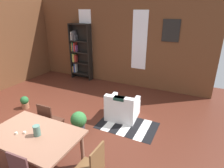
% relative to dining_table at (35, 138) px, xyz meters
% --- Properties ---
extents(ground_plane, '(10.06, 10.06, 0.00)m').
position_rel_dining_table_xyz_m(ground_plane, '(-0.80, 0.87, -0.69)').
color(ground_plane, '#4F2418').
extents(back_wall_brick, '(7.50, 0.12, 3.19)m').
position_rel_dining_table_xyz_m(back_wall_brick, '(-0.80, 4.80, 0.91)').
color(back_wall_brick, brown).
rests_on(back_wall_brick, ground).
extents(window_pane_0, '(0.55, 0.02, 2.07)m').
position_rel_dining_table_xyz_m(window_pane_0, '(-1.94, 4.73, 1.07)').
color(window_pane_0, white).
extents(window_pane_1, '(0.55, 0.02, 2.07)m').
position_rel_dining_table_xyz_m(window_pane_1, '(0.34, 4.73, 1.07)').
color(window_pane_1, white).
extents(dining_table, '(1.64, 1.04, 0.78)m').
position_rel_dining_table_xyz_m(dining_table, '(0.00, 0.00, 0.00)').
color(dining_table, '#8B5E48').
rests_on(dining_table, ground).
extents(vase_on_table, '(0.12, 0.12, 0.19)m').
position_rel_dining_table_xyz_m(vase_on_table, '(0.09, 0.00, 0.18)').
color(vase_on_table, '#4C7266').
rests_on(vase_on_table, dining_table).
extents(tealight_candle_0, '(0.04, 0.04, 0.04)m').
position_rel_dining_table_xyz_m(tealight_candle_0, '(-0.15, -0.06, 0.11)').
color(tealight_candle_0, silver).
rests_on(tealight_candle_0, dining_table).
extents(tealight_candle_1, '(0.04, 0.04, 0.03)m').
position_rel_dining_table_xyz_m(tealight_candle_1, '(-0.27, -0.14, 0.11)').
color(tealight_candle_1, silver).
rests_on(tealight_candle_1, dining_table).
extents(dining_chair_far_left, '(0.41, 0.41, 0.95)m').
position_rel_dining_table_xyz_m(dining_chair_far_left, '(-0.37, 0.74, -0.18)').
color(dining_chair_far_left, '#412318').
rests_on(dining_chair_far_left, ground).
extents(dining_chair_head_right, '(0.41, 0.41, 0.95)m').
position_rel_dining_table_xyz_m(dining_chair_head_right, '(1.19, -0.00, -0.18)').
color(dining_chair_head_right, brown).
rests_on(dining_chair_head_right, ground).
extents(bookshelf_tall, '(0.93, 0.29, 2.28)m').
position_rel_dining_table_xyz_m(bookshelf_tall, '(-2.17, 4.57, 0.48)').
color(bookshelf_tall, black).
rests_on(bookshelf_tall, ground).
extents(armchair_white, '(0.86, 0.86, 0.75)m').
position_rel_dining_table_xyz_m(armchair_white, '(0.71, 2.37, -0.41)').
color(armchair_white, white).
rests_on(armchair_white, ground).
extents(potted_plant_by_shelf, '(0.39, 0.39, 0.52)m').
position_rel_dining_table_xyz_m(potted_plant_by_shelf, '(-0.00, 1.32, -0.41)').
color(potted_plant_by_shelf, '#333338').
rests_on(potted_plant_by_shelf, ground).
extents(potted_plant_corner, '(0.24, 0.24, 0.38)m').
position_rel_dining_table_xyz_m(potted_plant_corner, '(-2.16, 1.57, -0.49)').
color(potted_plant_corner, '#9E6042').
rests_on(potted_plant_corner, ground).
extents(striped_rug, '(1.51, 0.96, 0.01)m').
position_rel_dining_table_xyz_m(striped_rug, '(0.99, 2.05, -0.69)').
color(striped_rug, black).
rests_on(striped_rug, ground).
extents(framed_picture, '(0.56, 0.03, 0.72)m').
position_rel_dining_table_xyz_m(framed_picture, '(1.39, 4.73, 1.47)').
color(framed_picture, black).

